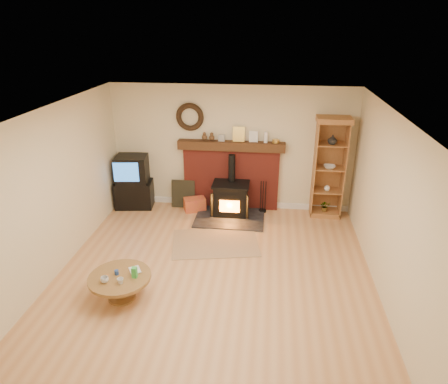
# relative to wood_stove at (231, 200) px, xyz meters

# --- Properties ---
(ground) EXTENTS (5.50, 5.50, 0.00)m
(ground) POSITION_rel_wood_stove_xyz_m (-0.04, -2.27, -0.34)
(ground) COLOR tan
(ground) RESTS_ON ground
(room_shell) EXTENTS (5.02, 5.52, 2.61)m
(room_shell) POSITION_rel_wood_stove_xyz_m (-0.05, -2.18, 1.38)
(room_shell) COLOR beige
(room_shell) RESTS_ON ground
(chimney_breast) EXTENTS (2.20, 0.22, 1.78)m
(chimney_breast) POSITION_rel_wood_stove_xyz_m (-0.03, 0.40, 0.46)
(chimney_breast) COLOR maroon
(chimney_breast) RESTS_ON ground
(wood_stove) EXTENTS (1.40, 1.00, 1.26)m
(wood_stove) POSITION_rel_wood_stove_xyz_m (0.00, 0.00, 0.00)
(wood_stove) COLOR black
(wood_stove) RESTS_ON ground
(area_rug) EXTENTS (1.72, 1.34, 0.01)m
(area_rug) POSITION_rel_wood_stove_xyz_m (-0.16, -1.17, -0.33)
(area_rug) COLOR brown
(area_rug) RESTS_ON ground
(tv_unit) EXTENTS (0.84, 0.63, 1.14)m
(tv_unit) POSITION_rel_wood_stove_xyz_m (-2.12, 0.20, 0.21)
(tv_unit) COLOR black
(tv_unit) RESTS_ON ground
(curio_cabinet) EXTENTS (0.66, 0.48, 2.06)m
(curio_cabinet) POSITION_rel_wood_stove_xyz_m (1.94, 0.29, 0.69)
(curio_cabinet) COLOR brown
(curio_cabinet) RESTS_ON ground
(firelog_box) EXTENTS (0.51, 0.42, 0.28)m
(firelog_box) POSITION_rel_wood_stove_xyz_m (-0.78, 0.13, -0.20)
(firelog_box) COLOR orange
(firelog_box) RESTS_ON ground
(leaning_painting) EXTENTS (0.51, 0.14, 0.60)m
(leaning_painting) POSITION_rel_wood_stove_xyz_m (-1.06, 0.28, -0.03)
(leaning_painting) COLOR black
(leaning_painting) RESTS_ON ground
(fire_tools) EXTENTS (0.16, 0.16, 0.70)m
(fire_tools) POSITION_rel_wood_stove_xyz_m (0.66, 0.23, -0.20)
(fire_tools) COLOR black
(fire_tools) RESTS_ON ground
(coffee_table) EXTENTS (0.90, 0.90, 0.54)m
(coffee_table) POSITION_rel_wood_stove_xyz_m (-1.30, -2.90, -0.03)
(coffee_table) COLOR brown
(coffee_table) RESTS_ON ground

